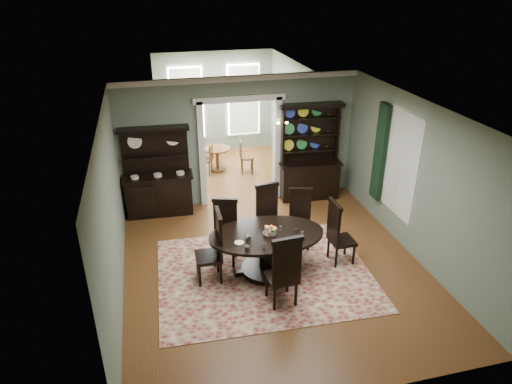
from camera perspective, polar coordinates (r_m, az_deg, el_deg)
The scene contains 19 objects.
room at distance 7.92m, azimuth 2.42°, elevation 0.05°, with size 5.51×6.01×3.01m.
parlor at distance 12.98m, azimuth -4.43°, elevation 10.07°, with size 3.51×3.50×3.01m.
doorway_trim at distance 10.57m, azimuth -2.06°, elevation 7.02°, with size 2.08×0.25×2.57m.
right_window at distance 9.68m, azimuth 16.44°, elevation 4.05°, with size 0.15×1.47×2.12m.
wall_sconce at distance 10.57m, azimuth 3.19°, elevation 8.55°, with size 0.27×0.21×0.21m.
rug at distance 8.54m, azimuth 1.06°, elevation -10.13°, with size 3.84×3.03×0.01m, color maroon.
dining_table at distance 8.28m, azimuth 1.33°, elevation -6.69°, with size 2.12×1.98×0.82m.
centerpiece at distance 8.07m, azimuth 1.74°, elevation -5.04°, with size 1.25×0.81×0.21m.
chair_far_left at distance 8.62m, azimuth -3.88°, elevation -4.63°, with size 0.58×0.56×1.26m.
chair_far_mid at distance 9.12m, azimuth 1.56°, elevation -2.63°, with size 0.52×0.50×1.29m.
chair_far_right at distance 9.13m, azimuth 5.53°, elevation -2.99°, with size 0.55×0.53×1.21m.
chair_end_left at distance 8.06m, azimuth -5.23°, elevation -6.63°, with size 0.49×0.52×1.35m.
chair_end_right at distance 8.62m, azimuth 10.14°, elevation -4.85°, with size 0.47×0.50×1.29m.
chair_near at distance 7.42m, azimuth 3.57°, elevation -9.67°, with size 0.54×0.51×1.36m.
sideboard at distance 10.49m, azimuth -12.09°, elevation 0.93°, with size 1.56×0.61×2.02m.
welsh_dresser at distance 11.05m, azimuth 6.66°, elevation 3.42°, with size 1.52×0.65×2.32m.
parlor_table at distance 12.69m, azimuth -4.87°, elevation 4.52°, with size 0.71×0.71×0.66m.
parlor_chair_left at distance 12.44m, azimuth -6.04°, elevation 4.18°, with size 0.41×0.41×0.87m.
parlor_chair_right at distance 12.48m, azimuth -1.44°, elevation 4.57°, with size 0.41×0.39×0.93m.
Camera 1 is at (-2.04, -6.80, 5.02)m, focal length 32.00 mm.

